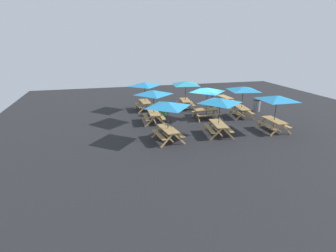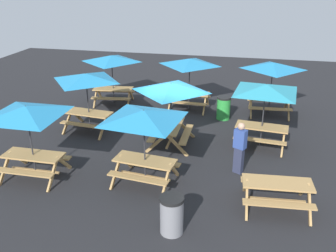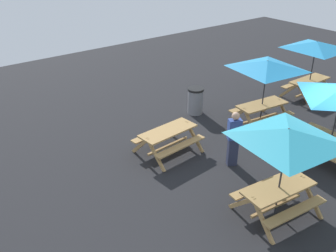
{
  "view_description": "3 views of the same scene",
  "coord_description": "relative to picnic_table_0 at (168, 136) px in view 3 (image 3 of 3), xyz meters",
  "views": [
    {
      "loc": [
        17.26,
        -6.94,
        5.59
      ],
      "look_at": [
        3.65,
        -3.49,
        0.9
      ],
      "focal_mm": 28.0,
      "sensor_mm": 36.0,
      "label": 1
    },
    {
      "loc": [
        -2.4,
        12.26,
        5.87
      ],
      "look_at": [
        0.12,
        0.71,
        0.9
      ],
      "focal_mm": 40.0,
      "sensor_mm": 36.0,
      "label": 2
    },
    {
      "loc": [
        -9.34,
        -4.3,
        6.03
      ],
      "look_at": [
        -3.4,
        3.46,
        0.9
      ],
      "focal_mm": 40.0,
      "sensor_mm": 36.0,
      "label": 3
    }
  ],
  "objects": [
    {
      "name": "ground_plane",
      "position": [
        3.4,
        -3.46,
        -0.56
      ],
      "size": [
        29.84,
        29.84,
        0.0
      ],
      "primitive_type": "plane",
      "color": "#232326",
      "rests_on": "ground"
    },
    {
      "name": "picnic_table_0",
      "position": [
        0.0,
        0.0,
        0.0
      ],
      "size": [
        1.9,
        1.65,
        0.81
      ],
      "rotation": [
        0.0,
        0.0,
        0.07
      ],
      "color": "tan",
      "rests_on": "ground"
    },
    {
      "name": "picnic_table_1",
      "position": [
        0.35,
        -3.77,
        1.43
      ],
      "size": [
        2.81,
        2.81,
        2.34
      ],
      "rotation": [
        0.0,
        0.0,
        -0.11
      ],
      "color": "tan",
      "rests_on": "ground"
    },
    {
      "name": "picnic_table_4",
      "position": [
        7.06,
        -0.07,
        1.43
      ],
      "size": [
        2.83,
        2.83,
        2.34
      ],
      "rotation": [
        0.0,
        0.0,
        -0.0
      ],
      "color": "tan",
      "rests_on": "ground"
    },
    {
      "name": "picnic_table_5",
      "position": [
        3.71,
        -0.46,
        1.43
      ],
      "size": [
        2.81,
        2.81,
        2.34
      ],
      "rotation": [
        0.0,
        0.0,
        -0.13
      ],
      "color": "tan",
      "rests_on": "ground"
    },
    {
      "name": "trash_bin_gray",
      "position": [
        2.48,
        1.59,
        -0.07
      ],
      "size": [
        0.59,
        0.59,
        0.98
      ],
      "color": "gray",
      "rests_on": "ground"
    },
    {
      "name": "person_standing",
      "position": [
        1.05,
        -1.66,
        0.32
      ],
      "size": [
        0.42,
        0.36,
        1.67
      ],
      "rotation": [
        0.0,
        0.0,
        2.66
      ],
      "color": "#2D334C",
      "rests_on": "ground"
    }
  ]
}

